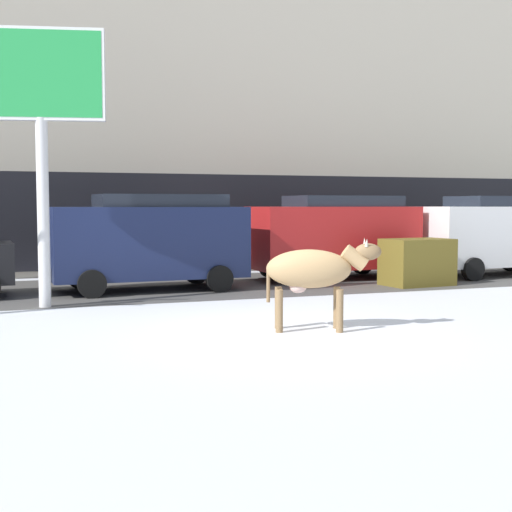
# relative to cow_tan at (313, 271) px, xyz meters

# --- Properties ---
(ground_plane) EXTENTS (120.00, 120.00, 0.00)m
(ground_plane) POSITION_rel_cow_tan_xyz_m (-0.46, -0.24, -0.99)
(ground_plane) COLOR white
(road_strip) EXTENTS (60.00, 5.60, 0.01)m
(road_strip) POSITION_rel_cow_tan_xyz_m (-0.46, 6.79, -0.99)
(road_strip) COLOR #514F4C
(road_strip) RESTS_ON ground
(building_facade) EXTENTS (44.00, 6.10, 13.00)m
(building_facade) POSITION_rel_cow_tan_xyz_m (-0.46, 13.26, 5.49)
(building_facade) COLOR #BCB29E
(building_facade) RESTS_ON ground
(cow_tan) EXTENTS (1.92, 1.03, 1.54)m
(cow_tan) POSITION_rel_cow_tan_xyz_m (0.00, 0.00, 0.00)
(cow_tan) COLOR tan
(cow_tan) RESTS_ON ground
(billboard) EXTENTS (2.50, 0.78, 5.56)m
(billboard) POSITION_rel_cow_tan_xyz_m (-4.00, 4.25, 3.32)
(billboard) COLOR silver
(billboard) RESTS_ON ground
(car_navy_van) EXTENTS (4.66, 2.24, 2.32)m
(car_navy_van) POSITION_rel_cow_tan_xyz_m (-1.46, 6.33, 0.25)
(car_navy_van) COLOR #19234C
(car_navy_van) RESTS_ON ground
(car_red_van) EXTENTS (4.66, 2.24, 2.32)m
(car_red_van) POSITION_rel_cow_tan_xyz_m (3.90, 7.17, 0.25)
(car_red_van) COLOR red
(car_red_van) RESTS_ON ground
(car_white_van) EXTENTS (4.66, 2.24, 2.32)m
(car_white_van) POSITION_rel_cow_tan_xyz_m (8.76, 6.46, 0.25)
(car_white_van) COLOR white
(car_white_van) RESTS_ON ground
(pedestrian_near_billboard) EXTENTS (0.36, 0.24, 1.73)m
(pedestrian_near_billboard) POSITION_rel_cow_tan_xyz_m (6.59, 9.79, -0.11)
(pedestrian_near_billboard) COLOR #282833
(pedestrian_near_billboard) RESTS_ON ground
(dumpster) EXTENTS (1.80, 1.26, 1.20)m
(dumpster) POSITION_rel_cow_tan_xyz_m (5.24, 5.05, -0.39)
(dumpster) COLOR brown
(dumpster) RESTS_ON ground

